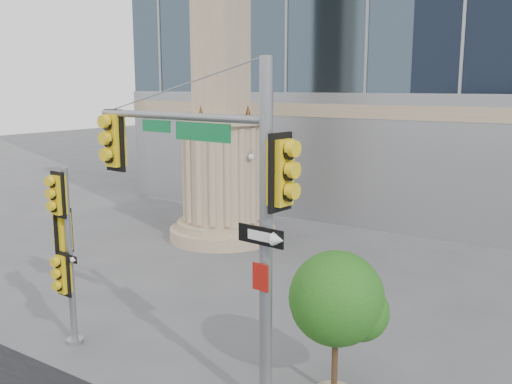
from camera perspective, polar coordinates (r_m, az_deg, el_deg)
The scene contains 5 objects.
ground at distance 13.92m, azimuth -6.31°, elevation -16.47°, with size 120.00×120.00×0.00m, color #545456.
monument at distance 23.19m, azimuth -3.47°, elevation 8.60°, with size 4.40×4.40×16.60m.
main_signal_pole at distance 11.30m, azimuth -3.92°, elevation -0.03°, with size 5.29×0.95×6.84m.
secondary_signal_pole at distance 14.51m, azimuth -18.64°, elevation -4.86°, with size 0.76×0.60×4.42m.
street_tree at distance 11.79m, azimuth 8.23°, elevation -10.87°, with size 1.98×1.93×3.08m.
Camera 1 is at (8.12, -9.38, 6.33)m, focal length 40.00 mm.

